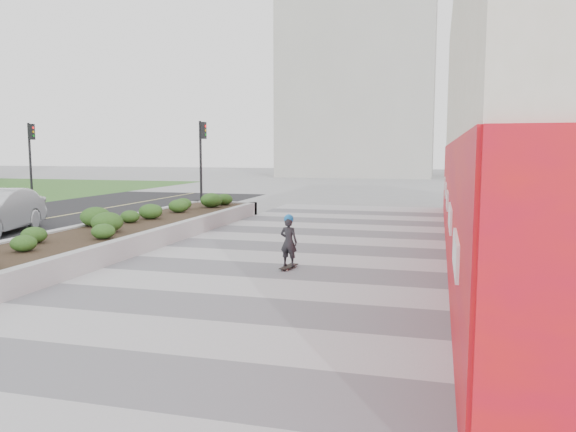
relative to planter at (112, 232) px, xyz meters
name	(u,v)px	position (x,y,z in m)	size (l,w,h in m)	color
ground	(177,340)	(5.50, -7.00, -0.42)	(160.00, 160.00, 0.00)	gray
walkway	(244,291)	(5.50, -4.00, -0.41)	(8.00, 36.00, 0.01)	#A8A8AD
building	(570,106)	(12.48, 1.98, 3.56)	(6.04, 24.08, 8.00)	beige
planter	(112,232)	(0.00, 0.00, 0.00)	(3.00, 18.00, 0.90)	#9E9EA0
traffic_signal_near	(202,151)	(-1.73, 10.50, 2.34)	(0.33, 0.28, 4.20)	black
traffic_signal_far	(31,151)	(-10.93, 10.00, 2.34)	(0.33, 0.28, 4.20)	black
distant_bldg_north_l	(359,84)	(0.50, 48.00, 9.58)	(16.00, 12.00, 20.00)	#ADAAA3
distant_bldg_north_r	(550,65)	(20.50, 53.00, 11.58)	(14.00, 10.00, 24.00)	#ADAAA3
manhole_cover	(268,293)	(6.00, -4.00, -0.42)	(0.44, 0.44, 0.01)	#595654
skateboarder	(289,241)	(5.81, -1.70, 0.25)	(0.47, 0.74, 1.32)	beige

